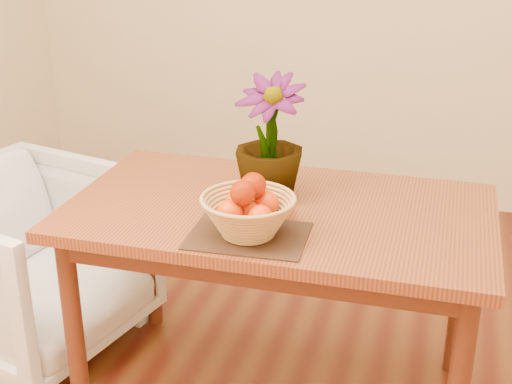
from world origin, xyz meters
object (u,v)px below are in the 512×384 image
(armchair, at_px, (29,255))
(wicker_basket, at_px, (248,218))
(table, at_px, (278,231))
(potted_plant, at_px, (269,138))

(armchair, bearing_deg, wicker_basket, -93.25)
(table, bearing_deg, potted_plant, 125.29)
(wicker_basket, height_order, armchair, wicker_basket)
(table, bearing_deg, armchair, 176.51)
(armchair, bearing_deg, table, -79.59)
(table, height_order, armchair, armchair)
(table, xyz_separation_m, wicker_basket, (-0.03, -0.24, 0.15))
(wicker_basket, bearing_deg, armchair, 162.85)
(table, distance_m, wicker_basket, 0.29)
(table, height_order, potted_plant, potted_plant)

